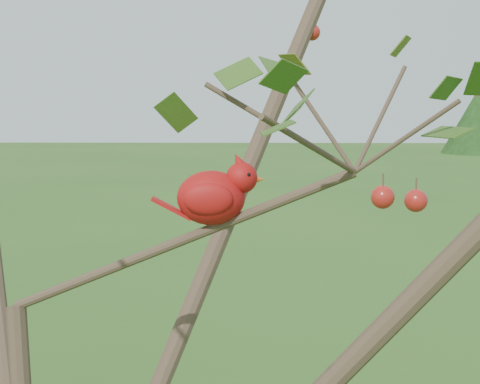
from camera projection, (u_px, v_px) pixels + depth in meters
The scene contains 3 objects.
crabapple_tree at pixel (34, 225), 1.18m from camera, with size 2.35×2.05×2.95m.
cardinal at pixel (215, 195), 1.27m from camera, with size 0.20×0.10×0.14m.
distant_trees at pixel (176, 131), 24.00m from camera, with size 43.80×18.26×2.89m.
Camera 1 is at (0.38, -1.19, 2.32)m, focal length 55.00 mm.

